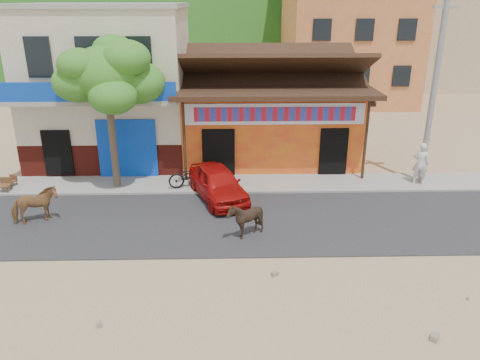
{
  "coord_description": "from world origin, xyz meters",
  "views": [
    {
      "loc": [
        0.06,
        -12.36,
        7.34
      ],
      "look_at": [
        0.43,
        3.0,
        1.4
      ],
      "focal_mm": 35.0,
      "sensor_mm": 36.0,
      "label": 1
    }
  ],
  "objects_px": {
    "scooter": "(191,175)",
    "pedestrian": "(421,163)",
    "utility_pole": "(434,87)",
    "cow_tan": "(35,205)",
    "cafe_chair_left": "(10,177)",
    "tree": "(110,115)",
    "cafe_chair_right": "(3,180)",
    "red_car": "(218,183)",
    "cow_dark": "(245,219)"
  },
  "relations": [
    {
      "from": "red_car",
      "to": "scooter",
      "type": "height_order",
      "value": "red_car"
    },
    {
      "from": "utility_pole",
      "to": "scooter",
      "type": "relative_size",
      "value": 4.23
    },
    {
      "from": "cafe_chair_left",
      "to": "cafe_chair_right",
      "type": "distance_m",
      "value": 0.6
    },
    {
      "from": "tree",
      "to": "cow_dark",
      "type": "xyz_separation_m",
      "value": [
        5.17,
        -4.46,
        -2.45
      ]
    },
    {
      "from": "utility_pole",
      "to": "tree",
      "type": "bearing_deg",
      "value": -179.1
    },
    {
      "from": "tree",
      "to": "pedestrian",
      "type": "relative_size",
      "value": 3.4
    },
    {
      "from": "cow_tan",
      "to": "cafe_chair_right",
      "type": "bearing_deg",
      "value": 13.49
    },
    {
      "from": "utility_pole",
      "to": "cafe_chair_left",
      "type": "distance_m",
      "value": 17.57
    },
    {
      "from": "scooter",
      "to": "pedestrian",
      "type": "xyz_separation_m",
      "value": [
        9.5,
        0.18,
        0.39
      ]
    },
    {
      "from": "pedestrian",
      "to": "red_car",
      "type": "bearing_deg",
      "value": 31.43
    },
    {
      "from": "cow_dark",
      "to": "cafe_chair_right",
      "type": "distance_m",
      "value": 10.35
    },
    {
      "from": "tree",
      "to": "cow_tan",
      "type": "distance_m",
      "value": 4.55
    },
    {
      "from": "scooter",
      "to": "pedestrian",
      "type": "distance_m",
      "value": 9.51
    },
    {
      "from": "red_car",
      "to": "cafe_chair_right",
      "type": "distance_m",
      "value": 8.64
    },
    {
      "from": "red_car",
      "to": "pedestrian",
      "type": "relative_size",
      "value": 2.15
    },
    {
      "from": "utility_pole",
      "to": "red_car",
      "type": "distance_m",
      "value": 9.36
    },
    {
      "from": "cow_tan",
      "to": "pedestrian",
      "type": "bearing_deg",
      "value": -104.56
    },
    {
      "from": "tree",
      "to": "cafe_chair_right",
      "type": "height_order",
      "value": "tree"
    },
    {
      "from": "cow_dark",
      "to": "scooter",
      "type": "bearing_deg",
      "value": -147.59
    },
    {
      "from": "cafe_chair_left",
      "to": "pedestrian",
      "type": "bearing_deg",
      "value": 22.87
    },
    {
      "from": "cow_dark",
      "to": "cafe_chair_left",
      "type": "relative_size",
      "value": 1.59
    },
    {
      "from": "utility_pole",
      "to": "red_car",
      "type": "height_order",
      "value": "utility_pole"
    },
    {
      "from": "cafe_chair_left",
      "to": "utility_pole",
      "type": "bearing_deg",
      "value": 23.63
    },
    {
      "from": "cow_tan",
      "to": "pedestrian",
      "type": "height_order",
      "value": "pedestrian"
    },
    {
      "from": "red_car",
      "to": "cafe_chair_left",
      "type": "bearing_deg",
      "value": 150.64
    },
    {
      "from": "cafe_chair_right",
      "to": "red_car",
      "type": "bearing_deg",
      "value": -4.08
    },
    {
      "from": "utility_pole",
      "to": "cow_tan",
      "type": "height_order",
      "value": "utility_pole"
    },
    {
      "from": "scooter",
      "to": "cafe_chair_left",
      "type": "relative_size",
      "value": 2.37
    },
    {
      "from": "cow_tan",
      "to": "cafe_chair_right",
      "type": "distance_m",
      "value": 3.56
    },
    {
      "from": "scooter",
      "to": "cafe_chair_right",
      "type": "height_order",
      "value": "cafe_chair_right"
    },
    {
      "from": "tree",
      "to": "utility_pole",
      "type": "xyz_separation_m",
      "value": [
        12.8,
        0.2,
        1.0
      ]
    },
    {
      "from": "utility_pole",
      "to": "cow_dark",
      "type": "xyz_separation_m",
      "value": [
        -7.63,
        -4.66,
        -3.45
      ]
    },
    {
      "from": "tree",
      "to": "cafe_chair_left",
      "type": "height_order",
      "value": "tree"
    },
    {
      "from": "cow_dark",
      "to": "scooter",
      "type": "height_order",
      "value": "cow_dark"
    },
    {
      "from": "tree",
      "to": "cow_tan",
      "type": "height_order",
      "value": "tree"
    },
    {
      "from": "tree",
      "to": "cow_tan",
      "type": "relative_size",
      "value": 3.92
    },
    {
      "from": "cow_dark",
      "to": "red_car",
      "type": "height_order",
      "value": "red_car"
    },
    {
      "from": "cafe_chair_right",
      "to": "cafe_chair_left",
      "type": "bearing_deg",
      "value": 90.93
    },
    {
      "from": "cow_tan",
      "to": "cow_dark",
      "type": "relative_size",
      "value": 1.21
    },
    {
      "from": "utility_pole",
      "to": "cafe_chair_left",
      "type": "height_order",
      "value": "utility_pole"
    },
    {
      "from": "pedestrian",
      "to": "scooter",
      "type": "bearing_deg",
      "value": 24.17
    },
    {
      "from": "scooter",
      "to": "utility_pole",
      "type": "bearing_deg",
      "value": -102.58
    },
    {
      "from": "utility_pole",
      "to": "cow_dark",
      "type": "distance_m",
      "value": 9.59
    },
    {
      "from": "cafe_chair_left",
      "to": "tree",
      "type": "bearing_deg",
      "value": 22.08
    },
    {
      "from": "cow_tan",
      "to": "red_car",
      "type": "bearing_deg",
      "value": -99.54
    },
    {
      "from": "cow_tan",
      "to": "cafe_chair_left",
      "type": "distance_m",
      "value": 4.03
    },
    {
      "from": "cow_tan",
      "to": "cafe_chair_left",
      "type": "xyz_separation_m",
      "value": [
        -2.3,
        3.31,
        -0.17
      ]
    },
    {
      "from": "scooter",
      "to": "cow_tan",
      "type": "bearing_deg",
      "value": 105.11
    },
    {
      "from": "cow_tan",
      "to": "scooter",
      "type": "distance_m",
      "value": 6.01
    },
    {
      "from": "cow_tan",
      "to": "scooter",
      "type": "bearing_deg",
      "value": -86.72
    }
  ]
}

